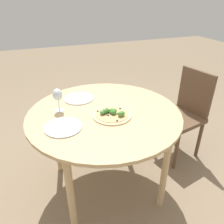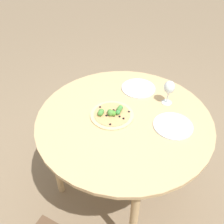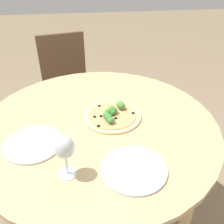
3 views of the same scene
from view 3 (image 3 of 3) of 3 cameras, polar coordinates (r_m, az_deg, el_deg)
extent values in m
plane|color=#847056|center=(1.79, -2.41, -22.92)|extent=(12.00, 12.00, 0.00)
cylinder|color=tan|center=(1.22, -3.25, -2.83)|extent=(1.16, 1.16, 0.03)
cylinder|color=tan|center=(1.79, 7.77, -5.11)|extent=(0.05, 0.05, 0.75)
cylinder|color=tan|center=(1.77, -15.54, -6.83)|extent=(0.05, 0.05, 0.75)
cube|color=brown|center=(2.11, -9.68, 3.64)|extent=(0.47, 0.47, 0.04)
cube|color=brown|center=(2.17, -11.24, 11.53)|extent=(0.38, 0.11, 0.45)
cylinder|color=brown|center=(2.09, -12.76, -4.94)|extent=(0.04, 0.04, 0.43)
cylinder|color=brown|center=(2.13, -3.73, -3.17)|extent=(0.04, 0.04, 0.43)
cylinder|color=brown|center=(2.37, -13.96, -0.02)|extent=(0.04, 0.04, 0.43)
cylinder|color=brown|center=(2.40, -5.97, 1.46)|extent=(0.04, 0.04, 0.43)
cylinder|color=#DBBC89|center=(1.24, 0.00, -0.96)|extent=(0.29, 0.29, 0.01)
cylinder|color=tan|center=(1.24, 0.00, -0.69)|extent=(0.24, 0.24, 0.00)
sphere|color=#468D31|center=(1.23, -0.01, -0.18)|extent=(0.03, 0.03, 0.03)
sphere|color=#519432|center=(1.23, -0.82, 0.17)|extent=(0.04, 0.04, 0.04)
sphere|color=#3F8F42|center=(1.21, -1.37, -0.68)|extent=(0.03, 0.03, 0.03)
sphere|color=#488238|center=(1.19, -0.79, -1.25)|extent=(0.04, 0.04, 0.04)
sphere|color=#4D8E3D|center=(1.28, 1.85, 1.73)|extent=(0.04, 0.04, 0.04)
sphere|color=#428F42|center=(1.17, -0.29, -1.93)|extent=(0.03, 0.03, 0.03)
sphere|color=#418C37|center=(1.24, 0.43, 0.33)|extent=(0.04, 0.04, 0.04)
sphere|color=#54933E|center=(1.24, -0.19, 0.58)|extent=(0.04, 0.04, 0.04)
sphere|color=#4F8A3D|center=(1.27, 2.17, 1.40)|extent=(0.04, 0.04, 0.04)
sphere|color=#468A2F|center=(1.23, 0.42, 0.05)|extent=(0.03, 0.03, 0.03)
cylinder|color=black|center=(1.24, -1.14, -0.37)|extent=(0.01, 0.01, 0.00)
cylinder|color=black|center=(1.21, 0.88, -1.52)|extent=(0.01, 0.01, 0.00)
cylinder|color=black|center=(1.16, -2.90, -3.19)|extent=(0.01, 0.01, 0.00)
cylinder|color=black|center=(1.23, -0.02, -0.74)|extent=(0.01, 0.01, 0.00)
cylinder|color=black|center=(1.25, 4.82, -0.23)|extent=(0.01, 0.01, 0.00)
cylinder|color=black|center=(1.23, -2.55, -0.95)|extent=(0.01, 0.01, 0.00)
cylinder|color=black|center=(1.31, -2.92, 1.42)|extent=(0.01, 0.01, 0.00)
cylinder|color=black|center=(1.27, 0.50, 0.50)|extent=(0.01, 0.01, 0.00)
cylinder|color=black|center=(1.22, -4.01, -1.09)|extent=(0.01, 0.01, 0.00)
cylinder|color=black|center=(1.24, -0.34, -0.62)|extent=(0.01, 0.01, 0.00)
cylinder|color=silver|center=(0.98, -10.05, -13.64)|extent=(0.07, 0.07, 0.00)
cylinder|color=silver|center=(0.95, -10.31, -11.85)|extent=(0.01, 0.01, 0.08)
ellipsoid|color=silver|center=(0.89, -10.88, -7.89)|extent=(0.07, 0.07, 0.09)
cylinder|color=silver|center=(0.98, 5.06, -12.85)|extent=(0.25, 0.25, 0.01)
cylinder|color=silver|center=(1.13, -17.58, -6.94)|extent=(0.25, 0.25, 0.01)
camera|label=1|loc=(1.53, 68.18, 17.69)|focal=35.00mm
camera|label=2|loc=(2.11, -33.75, 40.08)|focal=40.00mm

